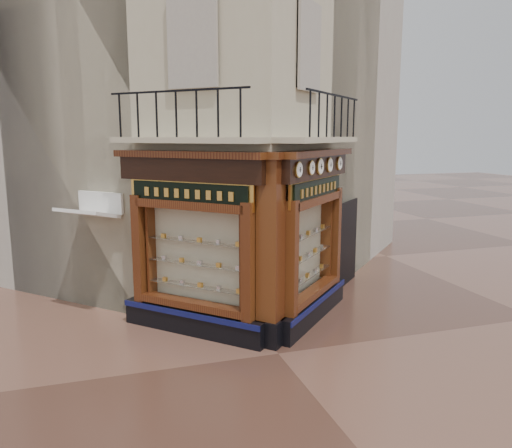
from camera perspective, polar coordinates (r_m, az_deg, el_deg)
name	(u,v)px	position (r m, az deg, el deg)	size (l,w,h in m)	color
ground	(278,354)	(10.29, 2.57, -14.58)	(80.00, 80.00, 0.00)	#4C2E23
main_building	(208,77)	(15.37, -5.49, 16.41)	(8.00, 8.00, 12.00)	#C3B798
neighbour_left	(119,98)	(17.46, -15.44, 13.68)	(8.00, 8.00, 11.00)	#B1AB9A
neighbour_right	(262,101)	(18.36, 0.65, 13.84)	(8.00, 8.00, 11.00)	#B1AB9A
shopfront_left	(192,245)	(10.75, -7.31, -2.43)	(2.86, 2.86, 3.98)	black
shopfront_right	(313,237)	(11.57, 6.52, -1.53)	(2.86, 2.86, 3.98)	black
corner_pilaster	(271,253)	(10.10, 1.68, -3.35)	(0.85, 0.85, 3.98)	black
balcony	(256,139)	(10.76, -0.01, 9.68)	(5.94, 2.97, 1.03)	#C3B798
clock_a	(299,170)	(10.02, 4.89, 6.20)	(0.27, 0.27, 0.33)	gold
clock_b	(311,168)	(10.66, 6.34, 6.41)	(0.26, 0.26, 0.31)	gold
clock_c	(320,166)	(11.16, 7.33, 6.54)	(0.30, 0.30, 0.37)	gold
clock_d	(330,165)	(11.75, 8.40, 6.69)	(0.28, 0.28, 0.35)	gold
clock_e	(339,163)	(12.43, 9.50, 6.84)	(0.27, 0.27, 0.33)	gold
awning	(93,316)	(12.85, -18.12, -9.96)	(1.36, 0.82, 0.08)	white
signboard_left	(189,193)	(10.51, -7.69, 3.48)	(2.21, 2.21, 0.59)	gold
signboard_right	(317,189)	(11.37, 7.00, 3.99)	(2.18, 2.18, 0.58)	gold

